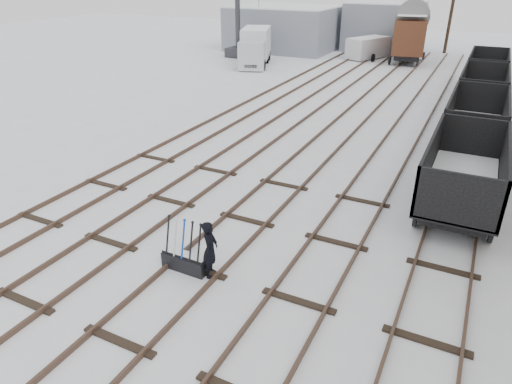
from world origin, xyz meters
TOP-DOWN VIEW (x-y plane):
  - ground at (0.00, 0.00)m, footprint 120.00×120.00m
  - tracks at (-0.00, 13.67)m, footprint 13.90×52.00m
  - shed_left at (-13.00, 36.00)m, footprint 10.00×8.00m
  - shed_right at (-4.00, 40.00)m, footprint 7.00×6.00m
  - ground_frame at (-0.25, -0.09)m, footprint 1.30×0.44m
  - worker at (0.50, 0.01)m, footprint 0.54×0.67m
  - freight_wagon_a at (6.00, 7.01)m, footprint 2.36×5.90m
  - freight_wagon_b at (6.00, 13.41)m, footprint 2.36×5.90m
  - freight_wagon_c at (6.00, 19.81)m, footprint 2.36×5.90m
  - freight_wagon_d at (6.00, 26.21)m, footprint 2.36×5.90m
  - box_van_wagon at (-0.45, 34.04)m, footprint 3.40×5.54m
  - lorry at (-11.80, 27.05)m, footprint 3.53×6.77m
  - panel_van at (-4.06, 34.45)m, footprint 3.34×4.59m
  - crane at (-14.99, 30.16)m, footprint 1.91×5.43m
  - tree_far_left at (-1.17, 42.00)m, footprint 0.30×0.30m
  - tree_far_right at (1.93, 40.79)m, footprint 0.30×0.30m

SIDE VIEW (x-z plane):
  - ground at x=0.00m, z-range 0.00..0.00m
  - tracks at x=0.00m, z-range -0.01..0.16m
  - ground_frame at x=-0.25m, z-range -0.46..1.03m
  - worker at x=0.50m, z-range 0.00..1.60m
  - freight_wagon_a at x=6.00m, z-range -0.28..2.12m
  - freight_wagon_b at x=6.00m, z-range -0.28..2.12m
  - freight_wagon_c at x=6.00m, z-range -0.28..2.12m
  - freight_wagon_d at x=6.00m, z-range -0.28..2.12m
  - panel_van at x=-4.06m, z-range 0.04..1.90m
  - lorry at x=-11.80m, z-range 0.04..2.98m
  - shed_left at x=-13.00m, z-range 0.00..4.10m
  - shed_right at x=-4.00m, z-range 0.00..4.50m
  - box_van_wagon at x=-0.45m, z-range 0.33..4.33m
  - crane at x=-14.99m, z-range -2.20..7.10m
  - tree_far_left at x=-1.17m, z-range 0.00..7.01m
  - tree_far_right at x=1.93m, z-range 0.00..7.17m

